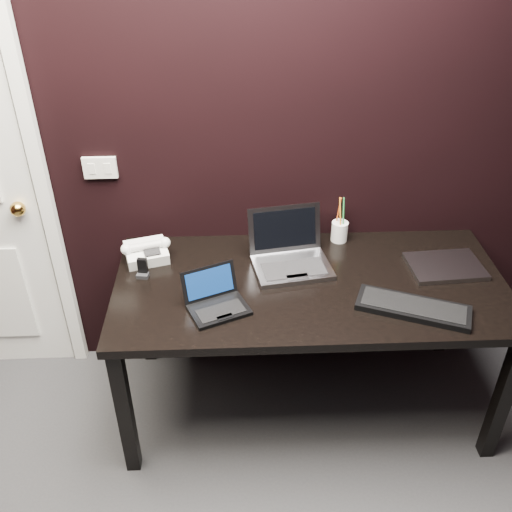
{
  "coord_description": "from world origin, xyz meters",
  "views": [
    {
      "loc": [
        -0.03,
        -0.58,
        2.21
      ],
      "look_at": [
        0.06,
        1.35,
        0.92
      ],
      "focal_mm": 40.0,
      "sensor_mm": 36.0,
      "label": 1
    }
  ],
  "objects_px": {
    "closed_laptop": "(445,266)",
    "pen_cup": "(340,230)",
    "desk": "(310,296)",
    "netbook": "(216,302)",
    "silver_laptop": "(290,257)",
    "mobile_phone": "(143,270)",
    "ext_keyboard": "(413,308)",
    "desk_phone": "(146,252)"
  },
  "relations": [
    {
      "from": "desk",
      "to": "netbook",
      "type": "bearing_deg",
      "value": -158.77
    },
    {
      "from": "silver_laptop",
      "to": "netbook",
      "type": "bearing_deg",
      "value": -138.16
    },
    {
      "from": "ext_keyboard",
      "to": "pen_cup",
      "type": "distance_m",
      "value": 0.59
    },
    {
      "from": "ext_keyboard",
      "to": "desk",
      "type": "bearing_deg",
      "value": 151.63
    },
    {
      "from": "closed_laptop",
      "to": "desk_phone",
      "type": "height_order",
      "value": "desk_phone"
    },
    {
      "from": "closed_laptop",
      "to": "pen_cup",
      "type": "bearing_deg",
      "value": 149.44
    },
    {
      "from": "netbook",
      "to": "desk_phone",
      "type": "xyz_separation_m",
      "value": [
        -0.32,
        0.37,
        0.01
      ]
    },
    {
      "from": "silver_laptop",
      "to": "mobile_phone",
      "type": "relative_size",
      "value": 4.32
    },
    {
      "from": "desk",
      "to": "pen_cup",
      "type": "height_order",
      "value": "pen_cup"
    },
    {
      "from": "netbook",
      "to": "ext_keyboard",
      "type": "relative_size",
      "value": 0.61
    },
    {
      "from": "netbook",
      "to": "silver_laptop",
      "type": "xyz_separation_m",
      "value": [
        0.33,
        0.29,
        0.01
      ]
    },
    {
      "from": "desk",
      "to": "desk_phone",
      "type": "height_order",
      "value": "desk_phone"
    },
    {
      "from": "desk",
      "to": "closed_laptop",
      "type": "bearing_deg",
      "value": 7.02
    },
    {
      "from": "mobile_phone",
      "to": "closed_laptop",
      "type": "bearing_deg",
      "value": -0.07
    },
    {
      "from": "silver_laptop",
      "to": "desk_phone",
      "type": "bearing_deg",
      "value": 173.55
    },
    {
      "from": "desk",
      "to": "ext_keyboard",
      "type": "xyz_separation_m",
      "value": [
        0.39,
        -0.21,
        0.09
      ]
    },
    {
      "from": "silver_laptop",
      "to": "closed_laptop",
      "type": "xyz_separation_m",
      "value": [
        0.69,
        -0.06,
        -0.03
      ]
    },
    {
      "from": "pen_cup",
      "to": "ext_keyboard",
      "type": "bearing_deg",
      "value": -68.69
    },
    {
      "from": "closed_laptop",
      "to": "pen_cup",
      "type": "distance_m",
      "value": 0.51
    },
    {
      "from": "silver_laptop",
      "to": "closed_laptop",
      "type": "distance_m",
      "value": 0.7
    },
    {
      "from": "netbook",
      "to": "closed_laptop",
      "type": "height_order",
      "value": "netbook"
    },
    {
      "from": "desk",
      "to": "silver_laptop",
      "type": "bearing_deg",
      "value": 119.88
    },
    {
      "from": "silver_laptop",
      "to": "pen_cup",
      "type": "xyz_separation_m",
      "value": [
        0.26,
        0.2,
        0.01
      ]
    },
    {
      "from": "closed_laptop",
      "to": "ext_keyboard",
      "type": "bearing_deg",
      "value": -128.06
    },
    {
      "from": "desk",
      "to": "desk_phone",
      "type": "relative_size",
      "value": 7.37
    },
    {
      "from": "desk",
      "to": "desk_phone",
      "type": "bearing_deg",
      "value": 163.97
    },
    {
      "from": "silver_laptop",
      "to": "desk_phone",
      "type": "height_order",
      "value": "silver_laptop"
    },
    {
      "from": "desk",
      "to": "mobile_phone",
      "type": "bearing_deg",
      "value": 173.94
    },
    {
      "from": "desk",
      "to": "desk_phone",
      "type": "xyz_separation_m",
      "value": [
        -0.73,
        0.21,
        0.12
      ]
    },
    {
      "from": "desk",
      "to": "netbook",
      "type": "xyz_separation_m",
      "value": [
        -0.41,
        -0.16,
        0.11
      ]
    },
    {
      "from": "desk",
      "to": "ext_keyboard",
      "type": "relative_size",
      "value": 3.58
    },
    {
      "from": "netbook",
      "to": "pen_cup",
      "type": "relative_size",
      "value": 1.27
    },
    {
      "from": "desk",
      "to": "closed_laptop",
      "type": "distance_m",
      "value": 0.63
    },
    {
      "from": "netbook",
      "to": "desk_phone",
      "type": "relative_size",
      "value": 1.27
    },
    {
      "from": "closed_laptop",
      "to": "mobile_phone",
      "type": "xyz_separation_m",
      "value": [
        -1.35,
        0.0,
        0.02
      ]
    },
    {
      "from": "desk_phone",
      "to": "mobile_phone",
      "type": "relative_size",
      "value": 2.62
    },
    {
      "from": "silver_laptop",
      "to": "mobile_phone",
      "type": "bearing_deg",
      "value": -174.89
    },
    {
      "from": "desk",
      "to": "mobile_phone",
      "type": "height_order",
      "value": "mobile_phone"
    },
    {
      "from": "desk",
      "to": "silver_laptop",
      "type": "xyz_separation_m",
      "value": [
        -0.08,
        0.14,
        0.12
      ]
    },
    {
      "from": "desk",
      "to": "ext_keyboard",
      "type": "height_order",
      "value": "ext_keyboard"
    },
    {
      "from": "ext_keyboard",
      "to": "desk_phone",
      "type": "bearing_deg",
      "value": 159.42
    },
    {
      "from": "netbook",
      "to": "silver_laptop",
      "type": "height_order",
      "value": "silver_laptop"
    }
  ]
}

